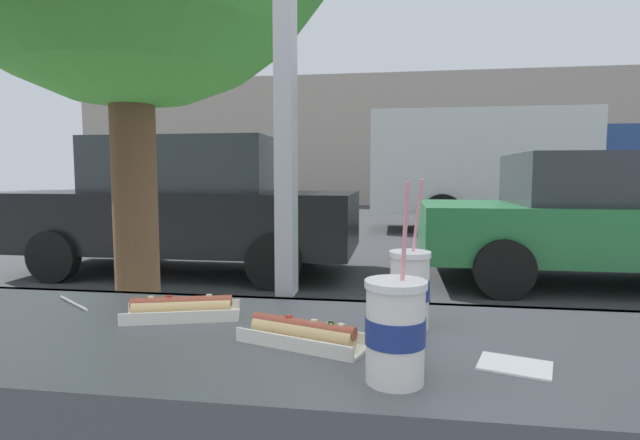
{
  "coord_description": "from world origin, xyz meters",
  "views": [
    {
      "loc": [
        0.3,
        -1.26,
        1.32
      ],
      "look_at": [
        -0.18,
        1.9,
        1.02
      ],
      "focal_mm": 27.88,
      "sensor_mm": 36.0,
      "label": 1
    }
  ],
  "objects_px": {
    "hotdog_tray_near": "(303,333)",
    "hotdog_tray_far": "(182,308)",
    "box_truck": "(510,166)",
    "soda_cup_right": "(395,330)",
    "parked_car_black": "(190,205)",
    "soda_cup_left": "(410,288)",
    "parked_car_green": "(606,217)"
  },
  "relations": [
    {
      "from": "hotdog_tray_near",
      "to": "hotdog_tray_far",
      "type": "height_order",
      "value": "same"
    },
    {
      "from": "box_truck",
      "to": "soda_cup_right",
      "type": "bearing_deg",
      "value": -103.15
    },
    {
      "from": "parked_car_black",
      "to": "box_truck",
      "type": "relative_size",
      "value": 0.68
    },
    {
      "from": "box_truck",
      "to": "parked_car_black",
      "type": "bearing_deg",
      "value": -133.12
    },
    {
      "from": "hotdog_tray_near",
      "to": "soda_cup_left",
      "type": "bearing_deg",
      "value": 33.3
    },
    {
      "from": "parked_car_green",
      "to": "box_truck",
      "type": "bearing_deg",
      "value": 88.65
    },
    {
      "from": "hotdog_tray_near",
      "to": "hotdog_tray_far",
      "type": "distance_m",
      "value": 0.34
    },
    {
      "from": "hotdog_tray_far",
      "to": "parked_car_black",
      "type": "xyz_separation_m",
      "value": [
        -2.23,
        5.26,
        -0.1
      ]
    },
    {
      "from": "hotdog_tray_far",
      "to": "parked_car_green",
      "type": "height_order",
      "value": "parked_car_green"
    },
    {
      "from": "parked_car_black",
      "to": "parked_car_green",
      "type": "relative_size",
      "value": 1.04
    },
    {
      "from": "parked_car_green",
      "to": "hotdog_tray_near",
      "type": "bearing_deg",
      "value": -116.4
    },
    {
      "from": "hotdog_tray_far",
      "to": "parked_car_green",
      "type": "distance_m",
      "value": 6.05
    },
    {
      "from": "hotdog_tray_far",
      "to": "soda_cup_right",
      "type": "bearing_deg",
      "value": -30.47
    },
    {
      "from": "hotdog_tray_near",
      "to": "parked_car_black",
      "type": "bearing_deg",
      "value": 115.27
    },
    {
      "from": "soda_cup_left",
      "to": "hotdog_tray_far",
      "type": "height_order",
      "value": "soda_cup_left"
    },
    {
      "from": "hotdog_tray_far",
      "to": "parked_car_black",
      "type": "relative_size",
      "value": 0.06
    },
    {
      "from": "soda_cup_left",
      "to": "box_truck",
      "type": "height_order",
      "value": "box_truck"
    },
    {
      "from": "soda_cup_left",
      "to": "parked_car_green",
      "type": "xyz_separation_m",
      "value": [
        2.47,
        5.26,
        -0.26
      ]
    },
    {
      "from": "soda_cup_left",
      "to": "soda_cup_right",
      "type": "height_order",
      "value": "soda_cup_left"
    },
    {
      "from": "soda_cup_left",
      "to": "parked_car_black",
      "type": "bearing_deg",
      "value": 117.68
    },
    {
      "from": "hotdog_tray_near",
      "to": "parked_car_green",
      "type": "bearing_deg",
      "value": 63.6
    },
    {
      "from": "soda_cup_right",
      "to": "hotdog_tray_far",
      "type": "bearing_deg",
      "value": 149.53
    },
    {
      "from": "soda_cup_right",
      "to": "parked_car_black",
      "type": "bearing_deg",
      "value": 116.18
    },
    {
      "from": "soda_cup_right",
      "to": "box_truck",
      "type": "xyz_separation_m",
      "value": [
        2.63,
        11.27,
        0.45
      ]
    },
    {
      "from": "soda_cup_right",
      "to": "box_truck",
      "type": "distance_m",
      "value": 11.58
    },
    {
      "from": "hotdog_tray_far",
      "to": "parked_car_black",
      "type": "bearing_deg",
      "value": 113.03
    },
    {
      "from": "soda_cup_left",
      "to": "soda_cup_right",
      "type": "relative_size",
      "value": 1.01
    },
    {
      "from": "hotdog_tray_near",
      "to": "parked_car_black",
      "type": "xyz_separation_m",
      "value": [
        -2.55,
        5.4,
        -0.1
      ]
    },
    {
      "from": "soda_cup_right",
      "to": "hotdog_tray_far",
      "type": "height_order",
      "value": "soda_cup_right"
    },
    {
      "from": "hotdog_tray_far",
      "to": "hotdog_tray_near",
      "type": "bearing_deg",
      "value": -23.87
    },
    {
      "from": "hotdog_tray_far",
      "to": "box_truck",
      "type": "distance_m",
      "value": 11.43
    },
    {
      "from": "soda_cup_right",
      "to": "box_truck",
      "type": "relative_size",
      "value": 0.05
    }
  ]
}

